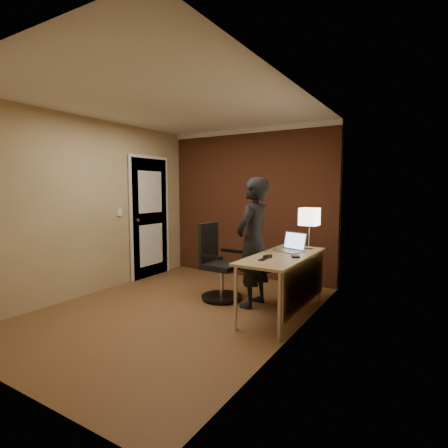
{
  "coord_description": "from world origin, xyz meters",
  "views": [
    {
      "loc": [
        2.7,
        -3.31,
        1.52
      ],
      "look_at": [
        0.35,
        0.55,
        1.05
      ],
      "focal_mm": 28.0,
      "sensor_mm": 36.0,
      "label": 1
    }
  ],
  "objects": [
    {
      "name": "desk_lamp",
      "position": [
        1.33,
        1.02,
        1.15
      ],
      "size": [
        0.22,
        0.22,
        0.54
      ],
      "color": "silver",
      "rests_on": "desk"
    },
    {
      "name": "desk",
      "position": [
        1.25,
        0.52,
        0.6
      ],
      "size": [
        0.6,
        1.5,
        0.73
      ],
      "color": "tan",
      "rests_on": "ground"
    },
    {
      "name": "mouse",
      "position": [
        1.1,
        0.26,
        0.75
      ],
      "size": [
        0.07,
        0.11,
        0.03
      ],
      "primitive_type": "cube",
      "rotation": [
        0.0,
        0.0,
        -0.14
      ],
      "color": "black",
      "rests_on": "desk"
    },
    {
      "name": "phone",
      "position": [
        1.1,
        0.13,
        0.73
      ],
      "size": [
        0.06,
        0.12,
        0.01
      ],
      "primitive_type": "cube",
      "rotation": [
        0.0,
        0.0,
        0.0
      ],
      "color": "black",
      "rests_on": "desk"
    },
    {
      "name": "office_chair",
      "position": [
        0.2,
        0.64,
        0.45
      ],
      "size": [
        0.55,
        0.57,
        1.02
      ],
      "color": "black",
      "rests_on": "ground"
    },
    {
      "name": "room",
      "position": [
        -0.27,
        1.54,
        1.37
      ],
      "size": [
        4.0,
        4.0,
        4.0
      ],
      "color": "brown",
      "rests_on": "ground"
    },
    {
      "name": "laptop",
      "position": [
        1.18,
        0.82,
        0.79
      ],
      "size": [
        0.4,
        0.35,
        0.23
      ],
      "color": "silver",
      "rests_on": "desk"
    },
    {
      "name": "wallet",
      "position": [
        1.36,
        0.46,
        0.74
      ],
      "size": [
        0.13,
        0.14,
        0.02
      ],
      "primitive_type": "cube",
      "rotation": [
        0.0,
        0.0,
        0.42
      ],
      "color": "black",
      "rests_on": "desk"
    },
    {
      "name": "person",
      "position": [
        0.73,
        0.64,
        0.83
      ],
      "size": [
        0.41,
        0.61,
        1.65
      ],
      "primitive_type": "imported",
      "rotation": [
        0.0,
        0.0,
        -1.6
      ],
      "color": "black",
      "rests_on": "ground"
    }
  ]
}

